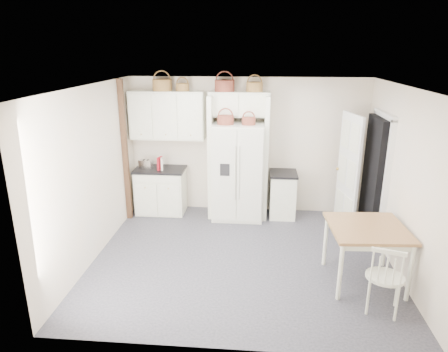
{
  "coord_description": "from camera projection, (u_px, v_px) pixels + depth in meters",
  "views": [
    {
      "loc": [
        0.21,
        -5.52,
        3.09
      ],
      "look_at": [
        -0.31,
        0.4,
        1.19
      ],
      "focal_mm": 32.0,
      "sensor_mm": 36.0,
      "label": 1
    }
  ],
  "objects": [
    {
      "name": "fridge_panel_left",
      "position": [
        211.0,
        157.0,
        7.51
      ],
      "size": [
        0.08,
        0.6,
        2.3
      ],
      "primitive_type": "cube",
      "color": "silver",
      "rests_on": "floor"
    },
    {
      "name": "base_cab_right",
      "position": [
        282.0,
        195.0,
        7.62
      ],
      "size": [
        0.47,
        0.57,
        0.84
      ],
      "primitive_type": "cube",
      "color": "silver",
      "rests_on": "floor"
    },
    {
      "name": "fridge_panel_right",
      "position": [
        266.0,
        158.0,
        7.43
      ],
      "size": [
        0.08,
        0.6,
        2.3
      ],
      "primitive_type": "cube",
      "color": "silver",
      "rests_on": "floor"
    },
    {
      "name": "upper_cabinet",
      "position": [
        167.0,
        115.0,
        7.47
      ],
      "size": [
        1.4,
        0.34,
        0.9
      ],
      "primitive_type": "cube",
      "color": "silver",
      "rests_on": "wall_back"
    },
    {
      "name": "cookbook_red",
      "position": [
        160.0,
        163.0,
        7.55
      ],
      "size": [
        0.07,
        0.17,
        0.25
      ],
      "primitive_type": "cube",
      "rotation": [
        0.0,
        0.0,
        -0.23
      ],
      "color": "#AE1320",
      "rests_on": "counter_left"
    },
    {
      "name": "basket_upper_b",
      "position": [
        162.0,
        85.0,
        7.31
      ],
      "size": [
        0.35,
        0.35,
        0.21
      ],
      "primitive_type": "cylinder",
      "color": "brown",
      "rests_on": "upper_cabinet"
    },
    {
      "name": "base_cab_left",
      "position": [
        161.0,
        191.0,
        7.81
      ],
      "size": [
        0.92,
        0.58,
        0.85
      ],
      "primitive_type": "cube",
      "color": "silver",
      "rests_on": "floor"
    },
    {
      "name": "bridge_cabinet",
      "position": [
        239.0,
        104.0,
        7.29
      ],
      "size": [
        1.12,
        0.34,
        0.45
      ],
      "primitive_type": "cube",
      "color": "silver",
      "rests_on": "wall_back"
    },
    {
      "name": "doorway_void",
      "position": [
        374.0,
        179.0,
        6.65
      ],
      "size": [
        0.18,
        0.85,
        2.05
      ],
      "primitive_type": "cube",
      "color": "black",
      "rests_on": "floor"
    },
    {
      "name": "counter_right",
      "position": [
        283.0,
        174.0,
        7.49
      ],
      "size": [
        0.51,
        0.61,
        0.04
      ],
      "primitive_type": "cube",
      "color": "black",
      "rests_on": "base_cab_right"
    },
    {
      "name": "basket_upper_c",
      "position": [
        182.0,
        87.0,
        7.29
      ],
      "size": [
        0.24,
        0.24,
        0.14
      ],
      "primitive_type": "cylinder",
      "color": "brown",
      "rests_on": "upper_cabinet"
    },
    {
      "name": "basket_fridge_b",
      "position": [
        249.0,
        121.0,
        7.06
      ],
      "size": [
        0.24,
        0.24,
        0.13
      ],
      "primitive_type": "cylinder",
      "color": "brown",
      "rests_on": "refrigerator"
    },
    {
      "name": "counter_left",
      "position": [
        160.0,
        169.0,
        7.68
      ],
      "size": [
        0.96,
        0.62,
        0.04
      ],
      "primitive_type": "cube",
      "color": "black",
      "rests_on": "base_cab_left"
    },
    {
      "name": "floor",
      "position": [
        241.0,
        257.0,
        6.19
      ],
      "size": [
        4.5,
        4.5,
        0.0
      ],
      "primitive_type": "plane",
      "color": "#2B2A32",
      "rests_on": "ground"
    },
    {
      "name": "basket_bridge_a",
      "position": [
        225.0,
        86.0,
        7.22
      ],
      "size": [
        0.36,
        0.36,
        0.2
      ],
      "primitive_type": "cylinder",
      "color": "brown",
      "rests_on": "bridge_cabinet"
    },
    {
      "name": "ceiling",
      "position": [
        244.0,
        87.0,
        5.4
      ],
      "size": [
        4.5,
        4.5,
        0.0
      ],
      "primitive_type": "plane",
      "color": "white",
      "rests_on": "wall_back"
    },
    {
      "name": "dining_table",
      "position": [
        365.0,
        254.0,
        5.44
      ],
      "size": [
        1.05,
        1.05,
        0.83
      ],
      "primitive_type": "cube",
      "rotation": [
        0.0,
        0.0,
        0.06
      ],
      "color": "olive",
      "rests_on": "floor"
    },
    {
      "name": "trim_post",
      "position": [
        125.0,
        152.0,
        7.26
      ],
      "size": [
        0.09,
        0.09,
        2.6
      ],
      "primitive_type": "cube",
      "color": "#3A2114",
      "rests_on": "floor"
    },
    {
      "name": "wall_left",
      "position": [
        93.0,
        174.0,
        5.98
      ],
      "size": [
        0.0,
        4.0,
        4.0
      ],
      "primitive_type": "plane",
      "rotation": [
        1.57,
        0.0,
        1.57
      ],
      "color": "silver",
      "rests_on": "floor"
    },
    {
      "name": "wall_back",
      "position": [
        247.0,
        146.0,
        7.69
      ],
      "size": [
        4.5,
        0.0,
        4.5
      ],
      "primitive_type": "plane",
      "rotation": [
        1.57,
        0.0,
        0.0
      ],
      "color": "silver",
      "rests_on": "floor"
    },
    {
      "name": "windsor_chair",
      "position": [
        385.0,
        277.0,
        4.81
      ],
      "size": [
        0.56,
        0.53,
        0.93
      ],
      "primitive_type": "cube",
      "rotation": [
        0.0,
        0.0,
        -0.31
      ],
      "color": "silver",
      "rests_on": "floor"
    },
    {
      "name": "toaster",
      "position": [
        146.0,
        164.0,
        7.62
      ],
      "size": [
        0.28,
        0.19,
        0.18
      ],
      "primitive_type": "cube",
      "rotation": [
        0.0,
        0.0,
        -0.2
      ],
      "color": "silver",
      "rests_on": "counter_left"
    },
    {
      "name": "basket_bridge_b",
      "position": [
        254.0,
        87.0,
        7.18
      ],
      "size": [
        0.3,
        0.3,
        0.17
      ],
      "primitive_type": "cylinder",
      "color": "brown",
      "rests_on": "bridge_cabinet"
    },
    {
      "name": "cookbook_cream",
      "position": [
        162.0,
        164.0,
        7.55
      ],
      "size": [
        0.07,
        0.16,
        0.24
      ],
      "primitive_type": "cube",
      "rotation": [
        0.0,
        0.0,
        0.22
      ],
      "color": "beige",
      "rests_on": "counter_left"
    },
    {
      "name": "basket_fridge_a",
      "position": [
        226.0,
        120.0,
        7.09
      ],
      "size": [
        0.29,
        0.29,
        0.16
      ],
      "primitive_type": "cylinder",
      "color": "brown",
      "rests_on": "refrigerator"
    },
    {
      "name": "door_slab",
      "position": [
        348.0,
        172.0,
        7.0
      ],
      "size": [
        0.21,
        0.79,
        2.05
      ],
      "primitive_type": "cube",
      "rotation": [
        0.0,
        0.0,
        -1.36
      ],
      "color": "white",
      "rests_on": "floor"
    },
    {
      "name": "wall_right",
      "position": [
        402.0,
        182.0,
        5.61
      ],
      "size": [
        0.0,
        4.0,
        4.0
      ],
      "primitive_type": "plane",
      "rotation": [
        1.57,
        0.0,
        -1.57
      ],
      "color": "silver",
      "rests_on": "floor"
    },
    {
      "name": "refrigerator",
      "position": [
        238.0,
        171.0,
        7.46
      ],
      "size": [
        0.93,
        0.75,
        1.8
      ],
      "primitive_type": "cube",
      "color": "silver",
      "rests_on": "floor"
    }
  ]
}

